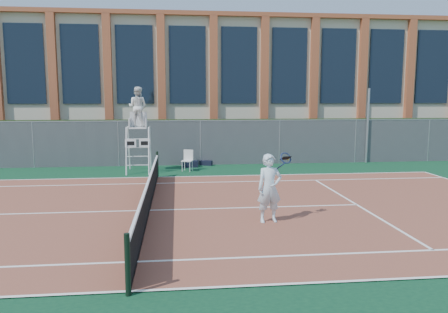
{
  "coord_description": "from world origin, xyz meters",
  "views": [
    {
      "loc": [
        0.87,
        -12.76,
        3.35
      ],
      "look_at": [
        2.55,
        3.0,
        1.2
      ],
      "focal_mm": 35.0,
      "sensor_mm": 36.0,
      "label": 1
    }
  ],
  "objects": [
    {
      "name": "tennis_net",
      "position": [
        0.0,
        0.0,
        0.54
      ],
      "size": [
        0.1,
        11.3,
        1.1
      ],
      "color": "black",
      "rests_on": "ground"
    },
    {
      "name": "sports_bag_far",
      "position": [
        2.26,
        8.6,
        0.13
      ],
      "size": [
        0.64,
        0.45,
        0.24
      ],
      "primitive_type": "cube",
      "rotation": [
        0.0,
        0.0,
        -0.37
      ],
      "color": "black",
      "rests_on": "apron"
    },
    {
      "name": "building",
      "position": [
        0.0,
        17.95,
        4.15
      ],
      "size": [
        45.0,
        10.6,
        8.22
      ],
      "color": "beige",
      "rests_on": "ground"
    },
    {
      "name": "apron",
      "position": [
        0.0,
        1.0,
        0.01
      ],
      "size": [
        36.0,
        20.0,
        0.01
      ],
      "primitive_type": "cube",
      "color": "#0C3521",
      "rests_on": "ground"
    },
    {
      "name": "fence",
      "position": [
        0.0,
        8.8,
        1.1
      ],
      "size": [
        40.0,
        0.06,
        2.2
      ],
      "primitive_type": null,
      "color": "#595E60",
      "rests_on": "ground"
    },
    {
      "name": "hedge",
      "position": [
        0.0,
        10.0,
        1.1
      ],
      "size": [
        40.0,
        1.4,
        2.2
      ],
      "primitive_type": "cube",
      "color": "black",
      "rests_on": "ground"
    },
    {
      "name": "umpire_chair",
      "position": [
        -0.88,
        7.05,
        2.83
      ],
      "size": [
        1.08,
        1.66,
        3.87
      ],
      "color": "white",
      "rests_on": "ground"
    },
    {
      "name": "sports_bag_near",
      "position": [
        1.46,
        8.09,
        0.17
      ],
      "size": [
        0.73,
        0.3,
        0.31
      ],
      "primitive_type": "cube",
      "rotation": [
        0.0,
        0.0,
        0.02
      ],
      "color": "black",
      "rests_on": "apron"
    },
    {
      "name": "plastic_chair",
      "position": [
        1.32,
        7.09,
        0.58
      ],
      "size": [
        0.57,
        0.57,
        0.97
      ],
      "color": "silver",
      "rests_on": "apron"
    },
    {
      "name": "ground",
      "position": [
        0.0,
        0.0,
        0.0
      ],
      "size": [
        120.0,
        120.0,
        0.0
      ],
      "primitive_type": "plane",
      "color": "#233814"
    },
    {
      "name": "tennis_court",
      "position": [
        0.0,
        0.0,
        0.02
      ],
      "size": [
        23.77,
        10.97,
        0.02
      ],
      "primitive_type": "cube",
      "color": "brown",
      "rests_on": "apron"
    },
    {
      "name": "tennis_player",
      "position": [
        3.29,
        -1.56,
        0.95
      ],
      "size": [
        1.04,
        0.72,
        1.84
      ],
      "color": "silver",
      "rests_on": "tennis_court"
    },
    {
      "name": "steel_pole",
      "position": [
        10.57,
        8.7,
        1.91
      ],
      "size": [
        0.12,
        0.12,
        3.81
      ],
      "primitive_type": "cylinder",
      "color": "#9EA0A5",
      "rests_on": "ground"
    }
  ]
}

